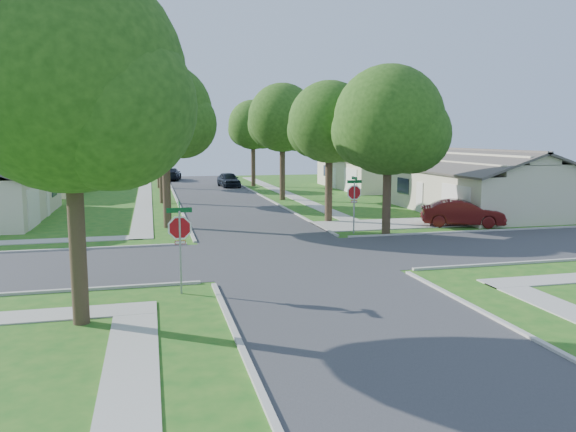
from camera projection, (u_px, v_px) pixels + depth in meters
The scene contains 21 objects.
ground at pixel (288, 256), 23.75m from camera, with size 100.00×100.00×0.00m, color #1F5E19.
road_ns at pixel (288, 256), 23.75m from camera, with size 7.00×100.00×0.02m, color #333335.
sidewalk_ne at pixel (285, 193), 50.19m from camera, with size 1.20×40.00×0.04m, color #9E9B91.
sidewalk_nw at pixel (144, 196), 47.31m from camera, with size 1.20×40.00×0.04m, color #9E9B91.
driveway at pixel (391, 224), 32.44m from camera, with size 8.80×3.60×0.05m, color #9E9B91.
stop_sign_sw at pixel (180, 232), 17.84m from camera, with size 1.05×0.80×2.98m.
stop_sign_ne at pixel (354, 195), 29.10m from camera, with size 1.05×0.80×2.98m.
tree_e_near at pixel (330, 126), 32.74m from camera, with size 4.97×4.80×8.28m.
tree_e_mid at pixel (283, 121), 44.20m from camera, with size 5.59×5.40×9.21m.
tree_e_far at pixel (253, 127), 56.73m from camera, with size 5.17×5.00×8.72m.
tree_w_near at pixel (166, 116), 30.46m from camera, with size 5.38×5.20×8.97m.
tree_w_mid at pixel (161, 117), 41.94m from camera, with size 5.80×5.60×9.56m.
tree_w_far at pixel (158, 132), 54.58m from camera, with size 4.76×4.60×8.04m.
tree_sw_corner at pixel (72, 88), 14.39m from camera, with size 6.21×6.00×9.55m.
tree_ne_corner at pixel (390, 125), 28.51m from camera, with size 5.80×5.60×8.66m.
house_ne_near at pixel (479, 189), 37.89m from camera, with size 8.42×13.60×4.23m.
house_ne_far at pixel (375, 173), 55.20m from camera, with size 8.42×13.60×4.23m.
house_nw_far at pixel (31, 176), 50.53m from camera, with size 8.42×13.60×4.23m.
car_driveway at pixel (462, 213), 31.65m from camera, with size 1.58×4.52×1.49m, color #4C100F.
car_curb_east at pixel (229, 180), 56.38m from camera, with size 1.76×4.37×1.49m, color black.
car_curb_west at pixel (171, 174), 64.96m from camera, with size 2.02×4.98×1.44m, color black.
Camera 1 is at (-5.55, -22.61, 5.03)m, focal length 35.00 mm.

